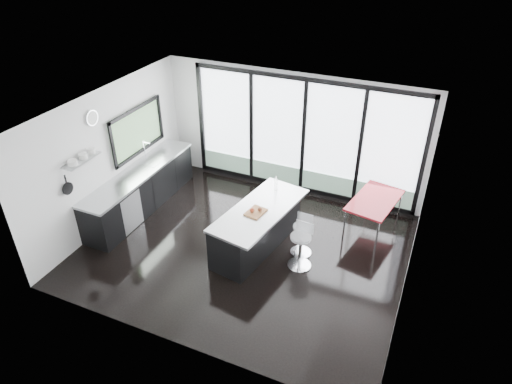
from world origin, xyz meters
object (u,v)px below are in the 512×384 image
at_px(island, 257,227).
at_px(red_table, 373,214).
at_px(bar_stool_near, 300,251).
at_px(bar_stool_far, 302,240).

relative_size(island, red_table, 1.71).
bearing_deg(bar_stool_near, red_table, 65.81).
xyz_separation_m(bar_stool_near, bar_stool_far, (-0.09, 0.37, -0.03)).
bearing_deg(bar_stool_far, bar_stool_near, -74.49).
relative_size(island, bar_stool_far, 3.62).
bearing_deg(island, red_table, 36.82).
height_order(island, bar_stool_near, island).
height_order(island, bar_stool_far, island).
relative_size(bar_stool_far, red_table, 0.47).
relative_size(bar_stool_near, bar_stool_far, 1.09).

